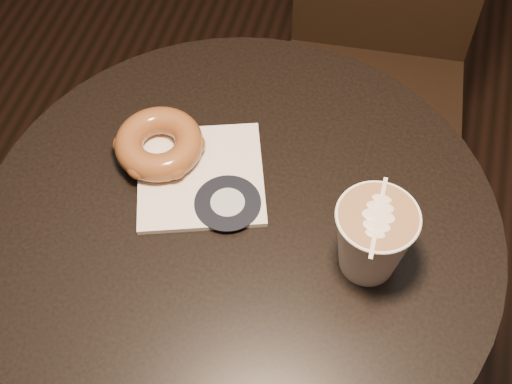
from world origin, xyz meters
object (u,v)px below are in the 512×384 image
Objects in this scene: chair at (380,42)px; pastry_bag at (201,176)px; latte_cup at (372,240)px; cafe_table at (242,290)px; doughnut at (159,144)px.

chair is 5.55× the size of pastry_bag.
chair reaches higher than latte_cup.
pastry_bag is (-0.07, 0.06, 0.20)m from cafe_table.
pastry_bag is at bearing 141.28° from cafe_table.
doughnut reaches higher than pastry_bag.
latte_cup is at bearing -17.34° from doughnut.
doughnut is at bearing 149.73° from cafe_table.
cafe_table is at bearing 174.39° from latte_cup.
doughnut is 0.33m from latte_cup.
pastry_bag reaches higher than cafe_table.
doughnut is at bearing 142.14° from pastry_bag.
latte_cup is at bearing -35.59° from pastry_bag.
chair is (0.12, 0.62, -0.02)m from cafe_table.
chair is 0.63m from pastry_bag.
doughnut is (-0.07, 0.02, 0.02)m from pastry_bag.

